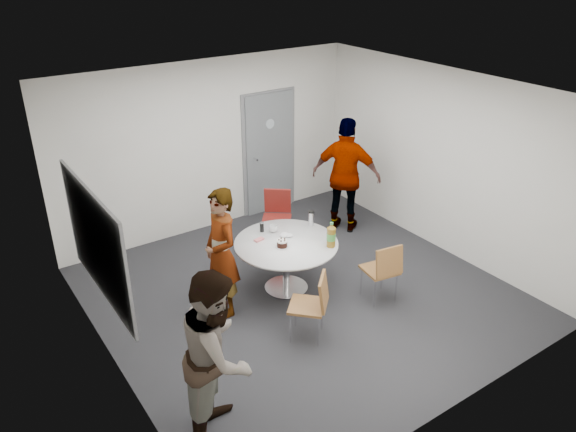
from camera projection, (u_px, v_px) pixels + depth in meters
floor at (302, 294)px, 7.47m from camera, size 5.00×5.00×0.00m
ceiling at (304, 93)px, 6.29m from camera, size 5.00×5.00×0.00m
wall_back at (209, 147)px, 8.73m from camera, size 5.00×0.00×5.00m
wall_left at (100, 261)px, 5.61m from camera, size 0.00×5.00×5.00m
wall_right at (442, 162)px, 8.15m from camera, size 0.00×5.00×5.00m
wall_front at (466, 298)px, 5.03m from camera, size 5.00×0.00×5.00m
door at (269, 153)px, 9.42m from camera, size 1.02×0.17×2.12m
whiteboard at (97, 243)px, 5.73m from camera, size 0.04×1.90×1.25m
table at (289, 248)px, 7.34m from camera, size 1.36×1.36×1.05m
chair_near_left at (314, 301)px, 6.45m from camera, size 0.58×0.58×0.84m
chair_near_right at (384, 267)px, 7.11m from camera, size 0.46×0.49×0.84m
chair_far at (277, 212)px, 8.48m from camera, size 0.61×0.62×0.89m
person_main at (221, 253)px, 6.79m from camera, size 0.43×0.63×1.66m
person_left at (218, 354)px, 5.07m from camera, size 1.04×1.07×1.74m
person_right at (346, 176)px, 8.78m from camera, size 1.02×1.14×1.86m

